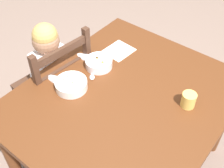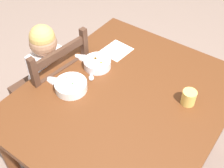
% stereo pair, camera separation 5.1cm
% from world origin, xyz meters
% --- Properties ---
extents(ground_plane, '(8.00, 8.00, 0.00)m').
position_xyz_m(ground_plane, '(0.00, 0.00, 0.00)').
color(ground_plane, gray).
extents(dining_table, '(1.23, 1.04, 0.72)m').
position_xyz_m(dining_table, '(0.00, 0.00, 0.62)').
color(dining_table, '#5C3017').
rests_on(dining_table, ground).
extents(dining_chair, '(0.46, 0.46, 0.91)m').
position_xyz_m(dining_chair, '(-0.02, 0.57, 0.44)').
color(dining_chair, '#492E20').
rests_on(dining_chair, ground).
extents(child_figure, '(0.32, 0.31, 0.95)m').
position_xyz_m(child_figure, '(-0.02, 0.57, 0.63)').
color(child_figure, white).
rests_on(child_figure, ground).
extents(bowl_of_peas, '(0.18, 0.18, 0.05)m').
position_xyz_m(bowl_of_peas, '(-0.14, 0.27, 0.75)').
color(bowl_of_peas, white).
rests_on(bowl_of_peas, dining_table).
extents(bowl_of_carrots, '(0.16, 0.16, 0.05)m').
position_xyz_m(bowl_of_carrots, '(0.10, 0.27, 0.75)').
color(bowl_of_carrots, white).
rests_on(bowl_of_carrots, dining_table).
extents(spoon, '(0.11, 0.11, 0.01)m').
position_xyz_m(spoon, '(0.02, 0.25, 0.72)').
color(spoon, silver).
rests_on(spoon, dining_table).
extents(drinking_cup, '(0.08, 0.08, 0.08)m').
position_xyz_m(drinking_cup, '(0.16, -0.30, 0.76)').
color(drinking_cup, '#ECC65F').
rests_on(drinking_cup, dining_table).
extents(paper_napkin, '(0.19, 0.17, 0.00)m').
position_xyz_m(paper_napkin, '(0.30, 0.27, 0.72)').
color(paper_napkin, white).
rests_on(paper_napkin, dining_table).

